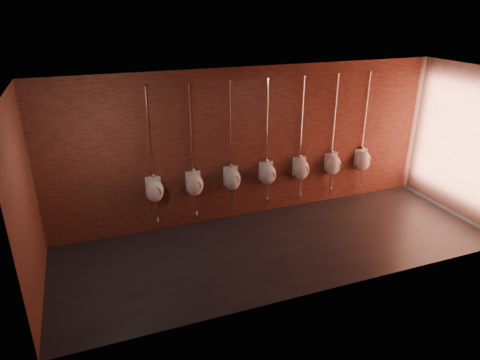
% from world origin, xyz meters
% --- Properties ---
extents(ground, '(8.50, 8.50, 0.00)m').
position_xyz_m(ground, '(0.00, 0.00, 0.00)').
color(ground, black).
rests_on(ground, ground).
extents(room_shell, '(8.54, 3.04, 3.22)m').
position_xyz_m(room_shell, '(0.00, 0.00, 2.01)').
color(room_shell, black).
rests_on(room_shell, ground).
extents(urinal_0, '(0.41, 0.38, 2.71)m').
position_xyz_m(urinal_0, '(-2.14, 1.37, 0.94)').
color(urinal_0, white).
rests_on(urinal_0, ground).
extents(urinal_1, '(0.41, 0.38, 2.71)m').
position_xyz_m(urinal_1, '(-1.33, 1.37, 0.94)').
color(urinal_1, white).
rests_on(urinal_1, ground).
extents(urinal_2, '(0.41, 0.38, 2.71)m').
position_xyz_m(urinal_2, '(-0.52, 1.37, 0.94)').
color(urinal_2, white).
rests_on(urinal_2, ground).
extents(urinal_3, '(0.41, 0.38, 2.71)m').
position_xyz_m(urinal_3, '(0.29, 1.37, 0.94)').
color(urinal_3, white).
rests_on(urinal_3, ground).
extents(urinal_4, '(0.41, 0.38, 2.71)m').
position_xyz_m(urinal_4, '(1.10, 1.37, 0.94)').
color(urinal_4, white).
rests_on(urinal_4, ground).
extents(urinal_5, '(0.41, 0.38, 2.71)m').
position_xyz_m(urinal_5, '(1.91, 1.37, 0.94)').
color(urinal_5, white).
rests_on(urinal_5, ground).
extents(urinal_6, '(0.41, 0.38, 2.71)m').
position_xyz_m(urinal_6, '(2.72, 1.37, 0.94)').
color(urinal_6, white).
rests_on(urinal_6, ground).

